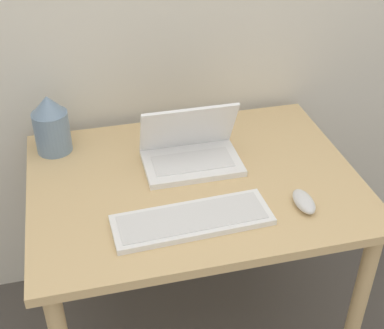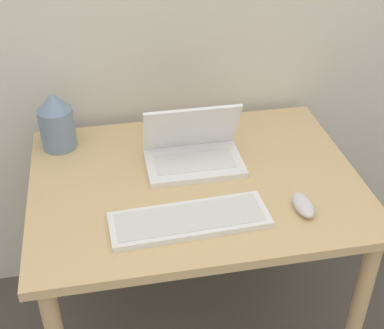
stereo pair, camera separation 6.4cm
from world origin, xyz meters
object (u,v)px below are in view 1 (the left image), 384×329
object	(u,v)px
keyboard	(192,220)
vase	(51,125)
laptop	(190,150)
mouse	(304,201)

from	to	relation	value
keyboard	vase	xyz separation A→B (m)	(-0.36, 0.47, 0.09)
laptop	keyboard	xyz separation A→B (m)	(-0.07, -0.29, -0.04)
laptop	keyboard	size ratio (longest dim) A/B	0.68
vase	keyboard	bearing A→B (deg)	-52.63
laptop	vase	distance (m)	0.47
laptop	mouse	xyz separation A→B (m)	(0.27, -0.30, -0.03)
laptop	mouse	distance (m)	0.40
mouse	vase	xyz separation A→B (m)	(-0.69, 0.48, 0.08)
mouse	vase	distance (m)	0.85
keyboard	mouse	bearing A→B (deg)	-1.20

